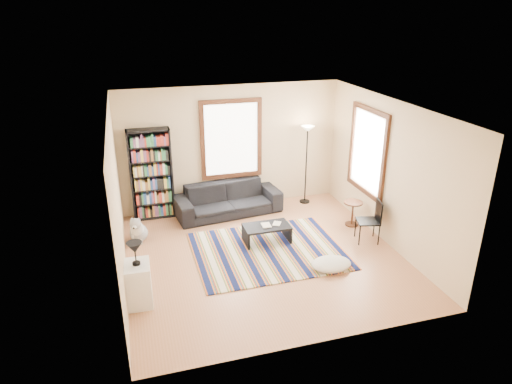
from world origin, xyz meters
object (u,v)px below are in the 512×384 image
object	(u,v)px
sofa	(228,199)
floor_cushion	(331,264)
bookshelf	(151,174)
white_cabinet	(139,284)
folding_chair	(368,221)
coffee_table	(267,234)
dog	(138,228)
side_table	(352,213)
floor_lamp	(306,165)

from	to	relation	value
sofa	floor_cushion	size ratio (longest dim) A/B	3.20
bookshelf	white_cabinet	xyz separation A→B (m)	(-0.49, -3.18, -0.65)
sofa	folding_chair	bearing A→B (deg)	-48.03
coffee_table	dog	xyz separation A→B (m)	(-2.43, 0.78, 0.10)
floor_cushion	bookshelf	bearing A→B (deg)	132.64
coffee_table	side_table	distance (m)	1.99
sofa	bookshelf	distance (m)	1.76
sofa	folding_chair	distance (m)	3.13
folding_chair	dog	world-z (taller)	folding_chair
floor_lamp	side_table	size ratio (longest dim) A/B	3.44
sofa	dog	distance (m)	2.15
folding_chair	white_cabinet	world-z (taller)	folding_chair
floor_cushion	white_cabinet	bearing A→B (deg)	-178.47
dog	coffee_table	bearing A→B (deg)	-3.68
folding_chair	white_cabinet	xyz separation A→B (m)	(-4.45, -0.85, -0.08)
sofa	folding_chair	size ratio (longest dim) A/B	2.72
coffee_table	side_table	world-z (taller)	side_table
bookshelf	folding_chair	xyz separation A→B (m)	(3.96, -2.33, -0.57)
coffee_table	floor_cushion	size ratio (longest dim) A/B	1.23
folding_chair	white_cabinet	size ratio (longest dim) A/B	1.23
side_table	folding_chair	size ratio (longest dim) A/B	0.63
sofa	bookshelf	bearing A→B (deg)	163.58
white_cabinet	coffee_table	bearing A→B (deg)	30.56
folding_chair	floor_lamp	bearing A→B (deg)	116.60
floor_lamp	white_cabinet	distance (m)	5.03
coffee_table	folding_chair	size ratio (longest dim) A/B	1.05
coffee_table	floor_lamp	size ratio (longest dim) A/B	0.48
sofa	floor_cushion	bearing A→B (deg)	-73.24
folding_chair	side_table	bearing A→B (deg)	100.75
sofa	coffee_table	distance (m)	1.61
sofa	dog	size ratio (longest dim) A/B	4.17
floor_lamp	folding_chair	bearing A→B (deg)	-78.11
sofa	floor_lamp	size ratio (longest dim) A/B	1.26
floor_cushion	dog	distance (m)	3.84
floor_lamp	white_cabinet	xyz separation A→B (m)	(-4.00, -3.01, -0.58)
bookshelf	side_table	xyz separation A→B (m)	(4.01, -1.60, -0.73)
floor_lamp	white_cabinet	bearing A→B (deg)	-143.04
floor_cushion	dog	bearing A→B (deg)	147.71
floor_lamp	dog	size ratio (longest dim) A/B	3.31
sofa	dog	xyz separation A→B (m)	(-2.00, -0.77, -0.06)
coffee_table	floor_lamp	bearing A→B (deg)	48.17
white_cabinet	dog	distance (m)	2.14
white_cabinet	floor_cushion	bearing A→B (deg)	3.76
folding_chair	dog	size ratio (longest dim) A/B	1.53
bookshelf	coffee_table	bearing A→B (deg)	-41.77
coffee_table	side_table	size ratio (longest dim) A/B	1.67
folding_chair	dog	xyz separation A→B (m)	(-4.36, 1.29, -0.15)
floor_lamp	dog	xyz separation A→B (m)	(-3.91, -0.87, -0.65)
bookshelf	white_cabinet	distance (m)	3.28
side_table	dog	distance (m)	4.45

